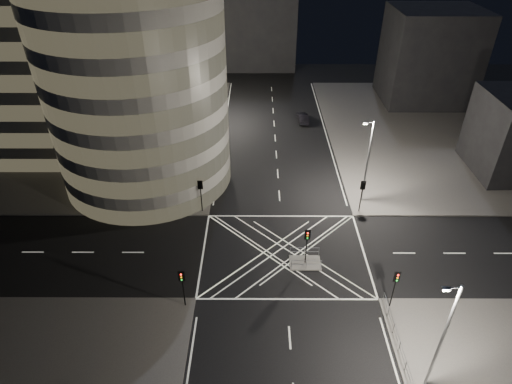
{
  "coord_description": "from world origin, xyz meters",
  "views": [
    {
      "loc": [
        -2.62,
        -31.76,
        28.88
      ],
      "look_at": [
        -2.76,
        6.35,
        3.0
      ],
      "focal_mm": 30.0,
      "sensor_mm": 36.0,
      "label": 1
    }
  ],
  "objects_px": {
    "street_lamp_right_far": "(367,160)",
    "traffic_signal_nl": "(182,282)",
    "central_island": "(305,263)",
    "traffic_signal_fr": "(362,191)",
    "sedan": "(303,118)",
    "traffic_signal_fl": "(201,190)",
    "traffic_signal_nr": "(396,283)",
    "traffic_signal_island": "(307,240)",
    "street_lamp_left_far": "(212,90)",
    "street_lamp_right_near": "(442,336)",
    "street_lamp_left_near": "(198,146)"
  },
  "relations": [
    {
      "from": "sedan",
      "to": "traffic_signal_nl",
      "type": "bearing_deg",
      "value": 65.79
    },
    {
      "from": "traffic_signal_fl",
      "to": "street_lamp_left_near",
      "type": "xyz_separation_m",
      "value": [
        -0.64,
        5.2,
        2.63
      ]
    },
    {
      "from": "sedan",
      "to": "street_lamp_left_far",
      "type": "bearing_deg",
      "value": -1.73
    },
    {
      "from": "street_lamp_right_near",
      "to": "sedan",
      "type": "xyz_separation_m",
      "value": [
        -4.92,
        44.72,
        -4.86
      ]
    },
    {
      "from": "traffic_signal_nl",
      "to": "street_lamp_left_near",
      "type": "height_order",
      "value": "street_lamp_left_near"
    },
    {
      "from": "traffic_signal_nr",
      "to": "central_island",
      "type": "bearing_deg",
      "value": 142.07
    },
    {
      "from": "traffic_signal_island",
      "to": "traffic_signal_fl",
      "type": "bearing_deg",
      "value": 142.46
    },
    {
      "from": "street_lamp_right_far",
      "to": "sedan",
      "type": "distance_m",
      "value": 22.79
    },
    {
      "from": "sedan",
      "to": "traffic_signal_island",
      "type": "bearing_deg",
      "value": 80.87
    },
    {
      "from": "traffic_signal_fr",
      "to": "street_lamp_right_far",
      "type": "xyz_separation_m",
      "value": [
        0.64,
        2.2,
        2.63
      ]
    },
    {
      "from": "street_lamp_left_far",
      "to": "sedan",
      "type": "bearing_deg",
      "value": 2.95
    },
    {
      "from": "traffic_signal_fl",
      "to": "street_lamp_right_far",
      "type": "bearing_deg",
      "value": 6.88
    },
    {
      "from": "traffic_signal_fr",
      "to": "traffic_signal_nr",
      "type": "distance_m",
      "value": 13.6
    },
    {
      "from": "traffic_signal_fl",
      "to": "traffic_signal_nl",
      "type": "relative_size",
      "value": 1.0
    },
    {
      "from": "traffic_signal_island",
      "to": "street_lamp_left_far",
      "type": "height_order",
      "value": "street_lamp_left_far"
    },
    {
      "from": "central_island",
      "to": "traffic_signal_island",
      "type": "height_order",
      "value": "traffic_signal_island"
    },
    {
      "from": "traffic_signal_nl",
      "to": "street_lamp_left_far",
      "type": "bearing_deg",
      "value": 90.99
    },
    {
      "from": "traffic_signal_nr",
      "to": "traffic_signal_island",
      "type": "relative_size",
      "value": 1.0
    },
    {
      "from": "traffic_signal_fl",
      "to": "traffic_signal_nr",
      "type": "bearing_deg",
      "value": -37.69
    },
    {
      "from": "traffic_signal_fl",
      "to": "sedan",
      "type": "xyz_separation_m",
      "value": [
        13.31,
        23.92,
        -2.23
      ]
    },
    {
      "from": "street_lamp_left_far",
      "to": "street_lamp_left_near",
      "type": "bearing_deg",
      "value": -90.0
    },
    {
      "from": "traffic_signal_fr",
      "to": "street_lamp_left_near",
      "type": "height_order",
      "value": "street_lamp_left_near"
    },
    {
      "from": "street_lamp_left_far",
      "to": "traffic_signal_fl",
      "type": "bearing_deg",
      "value": -88.43
    },
    {
      "from": "central_island",
      "to": "street_lamp_right_far",
      "type": "relative_size",
      "value": 0.3
    },
    {
      "from": "central_island",
      "to": "traffic_signal_island",
      "type": "bearing_deg",
      "value": 0.0
    },
    {
      "from": "central_island",
      "to": "traffic_signal_fr",
      "type": "relative_size",
      "value": 0.75
    },
    {
      "from": "traffic_signal_island",
      "to": "street_lamp_left_near",
      "type": "xyz_separation_m",
      "value": [
        -11.44,
        13.5,
        2.63
      ]
    },
    {
      "from": "central_island",
      "to": "traffic_signal_nr",
      "type": "relative_size",
      "value": 0.75
    },
    {
      "from": "street_lamp_left_near",
      "to": "street_lamp_left_far",
      "type": "height_order",
      "value": "same"
    },
    {
      "from": "traffic_signal_nl",
      "to": "central_island",
      "type": "bearing_deg",
      "value": 26.14
    },
    {
      "from": "traffic_signal_fl",
      "to": "traffic_signal_nr",
      "type": "xyz_separation_m",
      "value": [
        17.6,
        -13.6,
        0.0
      ]
    },
    {
      "from": "traffic_signal_fr",
      "to": "street_lamp_right_far",
      "type": "height_order",
      "value": "street_lamp_right_far"
    },
    {
      "from": "traffic_signal_fr",
      "to": "traffic_signal_nr",
      "type": "bearing_deg",
      "value": -90.0
    },
    {
      "from": "street_lamp_right_far",
      "to": "sedan",
      "type": "height_order",
      "value": "street_lamp_right_far"
    },
    {
      "from": "traffic_signal_nl",
      "to": "street_lamp_right_near",
      "type": "height_order",
      "value": "street_lamp_right_near"
    },
    {
      "from": "street_lamp_left_far",
      "to": "street_lamp_right_near",
      "type": "relative_size",
      "value": 1.0
    },
    {
      "from": "traffic_signal_island",
      "to": "street_lamp_right_near",
      "type": "relative_size",
      "value": 0.4
    },
    {
      "from": "street_lamp_left_far",
      "to": "street_lamp_right_far",
      "type": "bearing_deg",
      "value": -48.06
    },
    {
      "from": "traffic_signal_fl",
      "to": "street_lamp_right_far",
      "type": "relative_size",
      "value": 0.4
    },
    {
      "from": "traffic_signal_island",
      "to": "sedan",
      "type": "distance_m",
      "value": 32.39
    },
    {
      "from": "street_lamp_left_far",
      "to": "sedan",
      "type": "height_order",
      "value": "street_lamp_left_far"
    },
    {
      "from": "central_island",
      "to": "street_lamp_right_near",
      "type": "height_order",
      "value": "street_lamp_right_near"
    },
    {
      "from": "street_lamp_left_near",
      "to": "traffic_signal_island",
      "type": "bearing_deg",
      "value": -49.73
    },
    {
      "from": "central_island",
      "to": "sedan",
      "type": "height_order",
      "value": "sedan"
    },
    {
      "from": "traffic_signal_fr",
      "to": "traffic_signal_nr",
      "type": "xyz_separation_m",
      "value": [
        0.0,
        -13.6,
        0.0
      ]
    },
    {
      "from": "street_lamp_right_near",
      "to": "sedan",
      "type": "bearing_deg",
      "value": 96.28
    },
    {
      "from": "central_island",
      "to": "traffic_signal_fr",
      "type": "xyz_separation_m",
      "value": [
        6.8,
        8.3,
        2.84
      ]
    },
    {
      "from": "traffic_signal_nr",
      "to": "street_lamp_right_far",
      "type": "distance_m",
      "value": 16.03
    },
    {
      "from": "street_lamp_right_far",
      "to": "traffic_signal_nl",
      "type": "bearing_deg",
      "value": -139.09
    },
    {
      "from": "traffic_signal_fr",
      "to": "street_lamp_right_near",
      "type": "distance_m",
      "value": 20.97
    }
  ]
}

